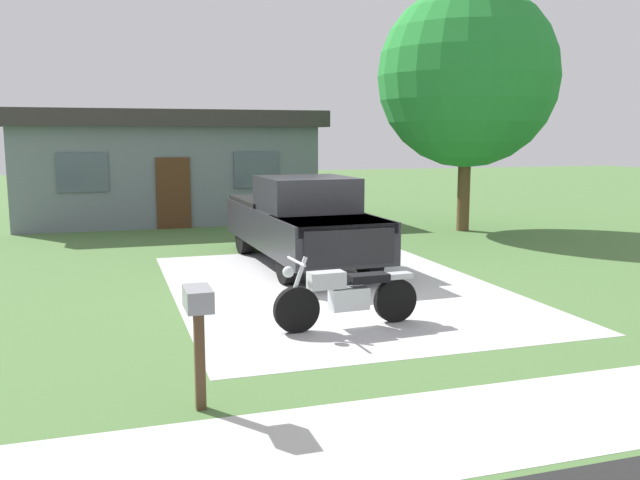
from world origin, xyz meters
The scene contains 8 objects.
ground_plane centered at (0.00, 0.00, 0.00)m, with size 80.00×80.00×0.00m, color #4D733B.
driveway_pad centered at (0.00, 0.00, 0.00)m, with size 5.77×8.10×0.01m, color #BDBDBD.
sidewalk_strip centered at (0.00, -6.00, 0.00)m, with size 36.00×1.80×0.01m, color silver.
motorcycle centered at (-0.68, -2.46, 0.47)m, with size 2.21×0.70×1.09m.
pickup_truck centered at (0.04, 2.47, 0.95)m, with size 2.19×5.69×1.90m.
mailbox centered at (-3.09, -4.81, 0.98)m, with size 0.26×0.48×1.26m.
shade_tree centered at (5.98, 5.99, 4.37)m, with size 5.09×5.09×6.92m.
neighbor_house centered at (-1.98, 11.53, 1.79)m, with size 9.60×5.60×3.50m.
Camera 1 is at (-3.93, -11.43, 2.76)m, focal length 38.15 mm.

